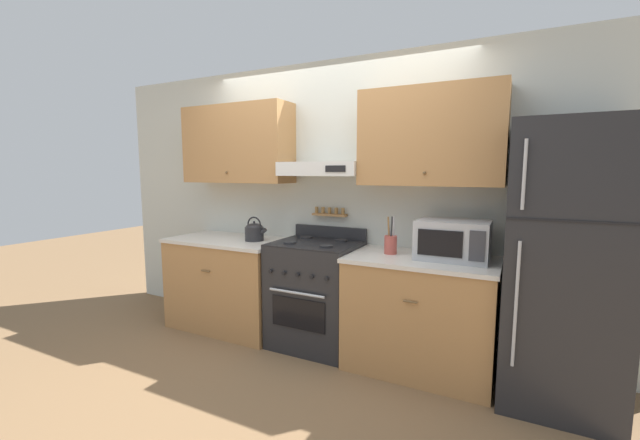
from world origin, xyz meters
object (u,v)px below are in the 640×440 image
tea_kettle (254,231)px  microwave (453,240)px  refrigerator (564,266)px  utensil_crock (391,244)px  stove_range (316,293)px

tea_kettle → microwave: 1.81m
refrigerator → utensil_crock: 1.18m
tea_kettle → utensil_crock: size_ratio=0.77×
microwave → utensil_crock: bearing=-177.8°
stove_range → refrigerator: (1.85, -0.04, 0.46)m
refrigerator → tea_kettle: 2.52m
tea_kettle → utensil_crock: utensil_crock is taller
refrigerator → microwave: bearing=174.1°
stove_range → refrigerator: bearing=-1.3°
refrigerator → microwave: size_ratio=3.60×
refrigerator → stove_range: bearing=178.7°
refrigerator → microwave: (-0.71, 0.07, 0.11)m
stove_range → refrigerator: size_ratio=0.56×
refrigerator → tea_kettle: bearing=178.7°
stove_range → microwave: size_ratio=2.00×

